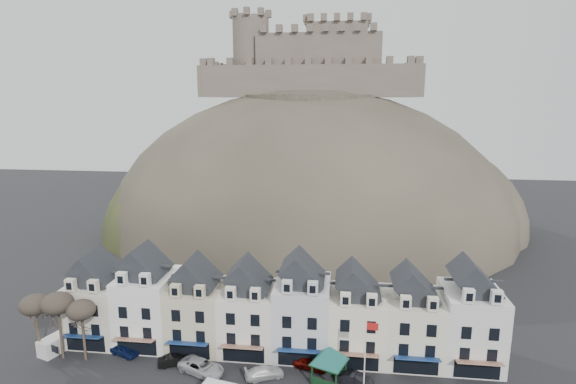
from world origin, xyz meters
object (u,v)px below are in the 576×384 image
(flagpole, at_px, (366,354))
(car_navy, at_px, (124,350))
(bus_shelter, at_px, (329,355))
(white_van, at_px, (58,343))
(car_silver, at_px, (201,367))
(car_white, at_px, (264,372))
(car_maroon, at_px, (311,363))
(car_black, at_px, (175,360))
(car_charcoal, at_px, (355,379))

(flagpole, xyz_separation_m, car_navy, (-29.63, 4.82, -4.55))
(bus_shelter, height_order, flagpole, flagpole)
(flagpole, xyz_separation_m, white_van, (-38.55, 4.79, -4.19))
(white_van, height_order, car_navy, white_van)
(white_van, relative_size, car_silver, 0.89)
(bus_shelter, relative_size, car_white, 1.44)
(car_navy, distance_m, car_maroon, 23.51)
(car_navy, height_order, car_silver, car_silver)
(white_van, relative_size, car_black, 1.27)
(bus_shelter, xyz_separation_m, flagpole, (3.87, -2.32, 1.75))
(flagpole, bearing_deg, white_van, 172.92)
(flagpole, bearing_deg, car_navy, 170.77)
(bus_shelter, bearing_deg, car_black, -161.57)
(bus_shelter, height_order, car_maroon, bus_shelter)
(bus_shelter, bearing_deg, flagpole, -8.89)
(bus_shelter, height_order, car_navy, bus_shelter)
(car_charcoal, bearing_deg, car_navy, 99.40)
(bus_shelter, bearing_deg, car_silver, -158.03)
(car_black, xyz_separation_m, car_charcoal, (21.60, -1.15, 0.03))
(car_white, bearing_deg, bus_shelter, -113.46)
(car_charcoal, bearing_deg, car_silver, 104.37)
(white_van, relative_size, car_navy, 1.24)
(car_white, relative_size, car_maroon, 1.08)
(flagpole, height_order, car_navy, flagpole)
(white_van, bearing_deg, car_black, 13.67)
(bus_shelter, xyz_separation_m, car_silver, (-14.96, 0.00, -2.70))
(car_navy, distance_m, car_black, 7.24)
(car_white, xyz_separation_m, car_charcoal, (10.40, 0.00, 0.02))
(car_black, bearing_deg, bus_shelter, -114.71)
(white_van, bearing_deg, car_navy, 18.54)
(car_charcoal, bearing_deg, car_black, 101.31)
(white_van, bearing_deg, car_maroon, 18.37)
(white_van, xyz_separation_m, car_silver, (19.72, -2.47, -0.26))
(car_silver, bearing_deg, car_white, -67.12)
(car_silver, bearing_deg, car_navy, 99.84)
(flagpole, xyz_separation_m, car_maroon, (-6.12, 4.79, -4.52))
(bus_shelter, height_order, car_charcoal, bus_shelter)
(flagpole, relative_size, white_van, 1.84)
(car_silver, bearing_deg, flagpole, -74.13)
(bus_shelter, distance_m, car_navy, 26.03)
(flagpole, bearing_deg, car_charcoal, 111.57)
(car_maroon, bearing_deg, car_silver, 115.83)
(flagpole, distance_m, car_white, 12.42)
(flagpole, xyz_separation_m, car_silver, (-18.83, 2.32, -4.45))
(white_van, relative_size, car_white, 1.10)
(bus_shelter, relative_size, flagpole, 0.72)
(car_black, relative_size, car_white, 0.86)
(bus_shelter, distance_m, car_charcoal, 4.08)
(white_van, distance_m, car_maroon, 32.44)
(white_van, distance_m, car_black, 16.09)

